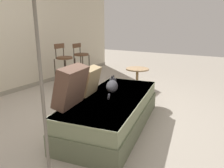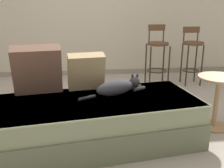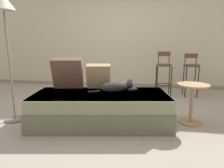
{
  "view_description": "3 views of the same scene",
  "coord_description": "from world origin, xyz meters",
  "px_view_note": "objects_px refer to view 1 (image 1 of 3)",
  "views": [
    {
      "loc": [
        -2.47,
        -1.8,
        1.42
      ],
      "look_at": [
        0.15,
        -0.3,
        0.57
      ],
      "focal_mm": 35.0,
      "sensor_mm": 36.0,
      "label": 1
    },
    {
      "loc": [
        -0.1,
        -2.73,
        1.33
      ],
      "look_at": [
        0.15,
        -0.3,
        0.57
      ],
      "focal_mm": 42.0,
      "sensor_mm": 36.0,
      "label": 2
    },
    {
      "loc": [
        0.57,
        -2.95,
        1.12
      ],
      "look_at": [
        0.15,
        -0.3,
        0.57
      ],
      "focal_mm": 30.0,
      "sensor_mm": 36.0,
      "label": 3
    }
  ],
  "objects_px": {
    "bar_stool_by_doorway": "(81,59)",
    "side_table": "(137,79)",
    "throw_pillow_middle": "(90,81)",
    "couch": "(113,111)",
    "cat": "(112,86)",
    "throw_pillow_corner": "(71,86)",
    "bar_stool_near_window": "(64,64)",
    "floor_lamp": "(34,5)"
  },
  "relations": [
    {
      "from": "bar_stool_near_window",
      "to": "bar_stool_by_doorway",
      "type": "distance_m",
      "value": 0.59
    },
    {
      "from": "throw_pillow_middle",
      "to": "bar_stool_by_doorway",
      "type": "relative_size",
      "value": 0.42
    },
    {
      "from": "cat",
      "to": "bar_stool_near_window",
      "type": "bearing_deg",
      "value": 62.9
    },
    {
      "from": "throw_pillow_middle",
      "to": "bar_stool_near_window",
      "type": "relative_size",
      "value": 0.4
    },
    {
      "from": "cat",
      "to": "side_table",
      "type": "relative_size",
      "value": 1.19
    },
    {
      "from": "cat",
      "to": "bar_stool_by_doorway",
      "type": "height_order",
      "value": "bar_stool_by_doorway"
    },
    {
      "from": "couch",
      "to": "bar_stool_by_doorway",
      "type": "xyz_separation_m",
      "value": [
        1.67,
        1.82,
        0.35
      ]
    },
    {
      "from": "bar_stool_by_doorway",
      "to": "floor_lamp",
      "type": "distance_m",
      "value": 3.68
    },
    {
      "from": "bar_stool_near_window",
      "to": "throw_pillow_corner",
      "type": "bearing_deg",
      "value": -136.25
    },
    {
      "from": "couch",
      "to": "side_table",
      "type": "relative_size",
      "value": 3.49
    },
    {
      "from": "side_table",
      "to": "throw_pillow_middle",
      "type": "bearing_deg",
      "value": 175.47
    },
    {
      "from": "couch",
      "to": "cat",
      "type": "distance_m",
      "value": 0.39
    },
    {
      "from": "side_table",
      "to": "couch",
      "type": "bearing_deg",
      "value": -171.14
    },
    {
      "from": "side_table",
      "to": "floor_lamp",
      "type": "bearing_deg",
      "value": -173.31
    },
    {
      "from": "throw_pillow_middle",
      "to": "bar_stool_by_doorway",
      "type": "bearing_deg",
      "value": 40.5
    },
    {
      "from": "throw_pillow_middle",
      "to": "cat",
      "type": "distance_m",
      "value": 0.38
    },
    {
      "from": "throw_pillow_middle",
      "to": "throw_pillow_corner",
      "type": "bearing_deg",
      "value": -171.14
    },
    {
      "from": "bar_stool_near_window",
      "to": "floor_lamp",
      "type": "height_order",
      "value": "floor_lamp"
    },
    {
      "from": "cat",
      "to": "floor_lamp",
      "type": "height_order",
      "value": "floor_lamp"
    },
    {
      "from": "throw_pillow_corner",
      "to": "bar_stool_by_doorway",
      "type": "height_order",
      "value": "bar_stool_by_doorway"
    },
    {
      "from": "throw_pillow_corner",
      "to": "bar_stool_near_window",
      "type": "bearing_deg",
      "value": 43.75
    },
    {
      "from": "bar_stool_by_doorway",
      "to": "side_table",
      "type": "height_order",
      "value": "bar_stool_by_doorway"
    },
    {
      "from": "couch",
      "to": "throw_pillow_corner",
      "type": "relative_size",
      "value": 4.05
    },
    {
      "from": "couch",
      "to": "bar_stool_near_window",
      "type": "height_order",
      "value": "bar_stool_near_window"
    },
    {
      "from": "bar_stool_near_window",
      "to": "throw_pillow_middle",
      "type": "bearing_deg",
      "value": -127.91
    },
    {
      "from": "throw_pillow_middle",
      "to": "bar_stool_by_doorway",
      "type": "height_order",
      "value": "bar_stool_by_doorway"
    },
    {
      "from": "couch",
      "to": "bar_stool_near_window",
      "type": "bearing_deg",
      "value": 59.43
    },
    {
      "from": "throw_pillow_middle",
      "to": "bar_stool_near_window",
      "type": "distance_m",
      "value": 1.91
    },
    {
      "from": "cat",
      "to": "bar_stool_near_window",
      "type": "height_order",
      "value": "bar_stool_near_window"
    },
    {
      "from": "throw_pillow_corner",
      "to": "throw_pillow_middle",
      "type": "relative_size",
      "value": 1.26
    },
    {
      "from": "couch",
      "to": "cat",
      "type": "height_order",
      "value": "cat"
    },
    {
      "from": "cat",
      "to": "bar_stool_near_window",
      "type": "relative_size",
      "value": 0.71
    },
    {
      "from": "cat",
      "to": "bar_stool_by_doorway",
      "type": "bearing_deg",
      "value": 49.24
    },
    {
      "from": "throw_pillow_middle",
      "to": "floor_lamp",
      "type": "bearing_deg",
      "value": -161.07
    },
    {
      "from": "couch",
      "to": "floor_lamp",
      "type": "relative_size",
      "value": 1.13
    },
    {
      "from": "side_table",
      "to": "floor_lamp",
      "type": "distance_m",
      "value": 2.88
    },
    {
      "from": "bar_stool_by_doorway",
      "to": "side_table",
      "type": "relative_size",
      "value": 1.62
    },
    {
      "from": "throw_pillow_corner",
      "to": "couch",
      "type": "bearing_deg",
      "value": -22.56
    },
    {
      "from": "throw_pillow_corner",
      "to": "bar_stool_by_doorway",
      "type": "distance_m",
      "value": 2.75
    },
    {
      "from": "bar_stool_by_doorway",
      "to": "side_table",
      "type": "distance_m",
      "value": 1.67
    },
    {
      "from": "throw_pillow_middle",
      "to": "side_table",
      "type": "bearing_deg",
      "value": -4.53
    },
    {
      "from": "cat",
      "to": "throw_pillow_middle",
      "type": "bearing_deg",
      "value": 149.79
    }
  ]
}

